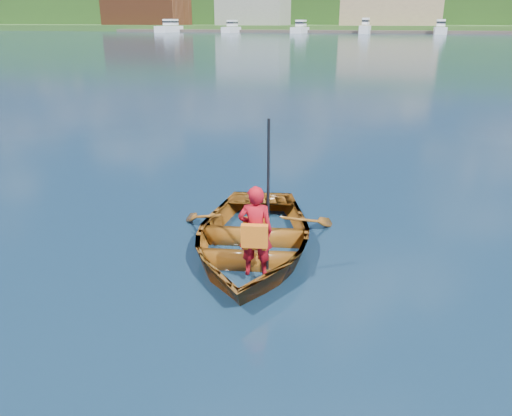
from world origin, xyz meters
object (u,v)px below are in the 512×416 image
object	(u,v)px
rowboat	(251,237)
dock	(362,32)
marina_yachts	(394,29)
child_paddler	(256,231)

from	to	relation	value
rowboat	dock	xyz separation A→B (m)	(-12.69, 148.63, 0.17)
marina_yachts	child_paddler	bearing A→B (deg)	-88.40
rowboat	marina_yachts	size ratio (longest dim) A/B	0.03
dock	child_paddler	bearing A→B (deg)	-85.02
marina_yachts	rowboat	bearing A→B (deg)	-88.52
child_paddler	marina_yachts	size ratio (longest dim) A/B	0.01
marina_yachts	dock	bearing A→B (deg)	152.48
child_paddler	marina_yachts	bearing A→B (deg)	91.60
dock	marina_yachts	world-z (taller)	marina_yachts
rowboat	child_paddler	size ratio (longest dim) A/B	2.01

